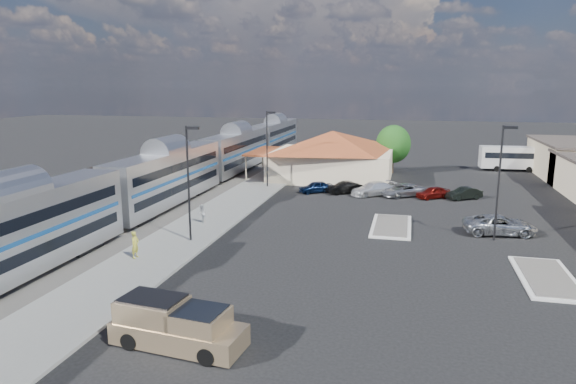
% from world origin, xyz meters
% --- Properties ---
extents(ground, '(280.00, 280.00, 0.00)m').
position_xyz_m(ground, '(0.00, 0.00, 0.00)').
color(ground, black).
rests_on(ground, ground).
extents(railbed, '(16.00, 100.00, 0.12)m').
position_xyz_m(railbed, '(-21.00, 8.00, 0.06)').
color(railbed, '#4C4944').
rests_on(railbed, ground).
extents(platform, '(5.50, 92.00, 0.18)m').
position_xyz_m(platform, '(-12.00, 6.00, 0.09)').
color(platform, gray).
rests_on(platform, ground).
extents(passenger_train, '(3.00, 104.00, 5.55)m').
position_xyz_m(passenger_train, '(-18.00, 4.54, 2.87)').
color(passenger_train, silver).
rests_on(passenger_train, ground).
extents(freight_cars, '(2.80, 46.00, 4.00)m').
position_xyz_m(freight_cars, '(-24.00, 5.39, 1.93)').
color(freight_cars, black).
rests_on(freight_cars, ground).
extents(station_depot, '(18.35, 12.24, 6.20)m').
position_xyz_m(station_depot, '(-4.56, 24.00, 3.13)').
color(station_depot, beige).
rests_on(station_depot, ground).
extents(traffic_island_south, '(3.30, 7.50, 0.21)m').
position_xyz_m(traffic_island_south, '(4.00, 2.00, 0.10)').
color(traffic_island_south, silver).
rests_on(traffic_island_south, ground).
extents(traffic_island_north, '(3.30, 7.50, 0.21)m').
position_xyz_m(traffic_island_north, '(14.00, -8.00, 0.10)').
color(traffic_island_north, silver).
rests_on(traffic_island_north, ground).
extents(lamp_plat_s, '(1.08, 0.25, 9.00)m').
position_xyz_m(lamp_plat_s, '(-10.90, -6.00, 5.34)').
color(lamp_plat_s, black).
rests_on(lamp_plat_s, ground).
extents(lamp_plat_n, '(1.08, 0.25, 9.00)m').
position_xyz_m(lamp_plat_n, '(-10.90, 16.00, 5.34)').
color(lamp_plat_n, black).
rests_on(lamp_plat_n, ground).
extents(lamp_lot, '(1.08, 0.25, 9.00)m').
position_xyz_m(lamp_lot, '(12.10, 0.00, 5.34)').
color(lamp_lot, black).
rests_on(lamp_lot, ground).
extents(tree_depot, '(4.71, 4.71, 6.63)m').
position_xyz_m(tree_depot, '(3.00, 30.00, 4.02)').
color(tree_depot, '#382314').
rests_on(tree_depot, ground).
extents(pickup_truck, '(6.47, 2.96, 2.16)m').
position_xyz_m(pickup_truck, '(-4.82, -21.18, 1.03)').
color(pickup_truck, tan).
rests_on(pickup_truck, ground).
extents(suv, '(5.99, 3.29, 1.59)m').
position_xyz_m(suv, '(12.67, 1.87, 0.79)').
color(suv, '#ABAFB4').
rests_on(suv, ground).
extents(coach_bus, '(10.82, 2.99, 3.43)m').
position_xyz_m(coach_bus, '(20.39, 36.00, 1.98)').
color(coach_bus, white).
rests_on(coach_bus, ground).
extents(person_a, '(0.53, 0.74, 1.90)m').
position_xyz_m(person_a, '(-12.99, -10.77, 1.13)').
color(person_a, '#D9D244').
rests_on(person_a, platform).
extents(person_b, '(0.85, 0.95, 1.62)m').
position_xyz_m(person_b, '(-12.15, -1.02, 0.99)').
color(person_b, silver).
rests_on(person_b, platform).
extents(parked_car_a, '(4.07, 3.40, 1.31)m').
position_xyz_m(parked_car_a, '(-4.92, 14.57, 0.66)').
color(parked_car_a, '#0B1A3A').
rests_on(parked_car_a, ground).
extents(parked_car_b, '(4.15, 3.43, 1.33)m').
position_xyz_m(parked_car_b, '(-1.72, 14.87, 0.67)').
color(parked_car_b, black).
rests_on(parked_car_b, ground).
extents(parked_car_c, '(5.38, 4.78, 1.50)m').
position_xyz_m(parked_car_c, '(1.48, 14.57, 0.75)').
color(parked_car_c, silver).
rests_on(parked_car_c, ground).
extents(parked_car_d, '(5.41, 4.76, 1.39)m').
position_xyz_m(parked_car_d, '(4.68, 14.87, 0.69)').
color(parked_car_d, gray).
rests_on(parked_car_d, ground).
extents(parked_car_e, '(3.97, 3.41, 1.29)m').
position_xyz_m(parked_car_e, '(7.88, 14.57, 0.64)').
color(parked_car_e, maroon).
rests_on(parked_car_e, ground).
extents(parked_car_f, '(4.01, 3.26, 1.28)m').
position_xyz_m(parked_car_f, '(11.08, 14.87, 0.64)').
color(parked_car_f, black).
rests_on(parked_car_f, ground).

